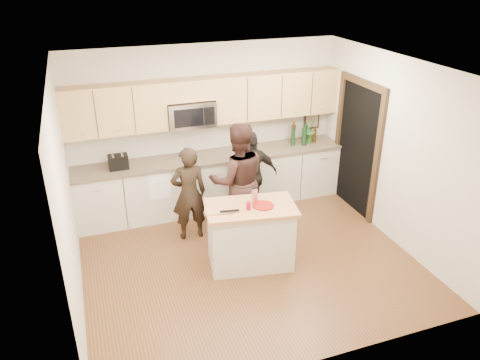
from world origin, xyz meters
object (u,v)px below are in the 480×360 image
object	(u,v)px
woman_center	(238,181)
woman_right	(251,176)
toaster	(118,162)
woman_left	(189,194)
island	(250,235)

from	to	relation	value
woman_center	woman_right	size ratio (longest dim) A/B	1.20
toaster	woman_right	distance (m)	2.08
woman_left	woman_center	size ratio (longest dim) A/B	0.82
woman_center	woman_right	world-z (taller)	woman_center
toaster	woman_center	bearing A→B (deg)	-30.49
woman_left	woman_right	distance (m)	1.12
toaster	woman_left	bearing A→B (deg)	-41.92
island	woman_left	world-z (taller)	woman_left
toaster	island	bearing A→B (deg)	-49.38
island	toaster	size ratio (longest dim) A/B	4.39
toaster	woman_right	world-z (taller)	woman_right
woman_center	woman_left	bearing A→B (deg)	-4.00
toaster	woman_left	distance (m)	1.25
woman_center	woman_right	xyz separation A→B (m)	(0.37, 0.41, -0.15)
woman_center	island	bearing A→B (deg)	90.10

